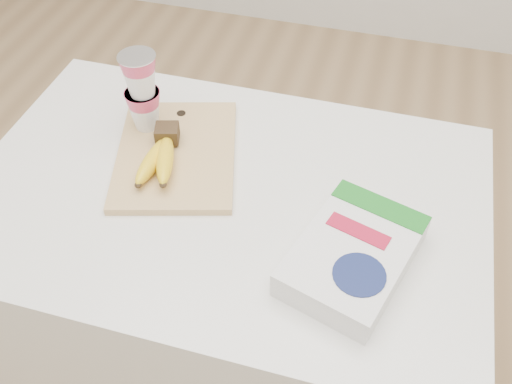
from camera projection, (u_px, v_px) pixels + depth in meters
table at (230, 299)px, 1.41m from camera, size 1.03×0.69×0.77m
cutting_board at (176, 154)px, 1.20m from camera, size 0.32×0.39×0.02m
bananas at (160, 155)px, 1.15m from camera, size 0.10×0.19×0.05m
yogurt_stack at (142, 90)px, 1.18m from camera, size 0.08×0.08×0.18m
cereal_box at (353, 255)px, 0.99m from camera, size 0.24×0.30×0.06m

